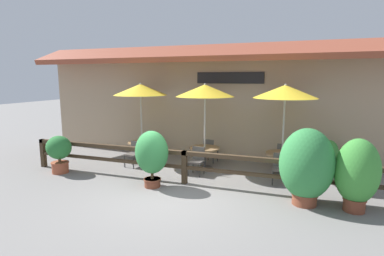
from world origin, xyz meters
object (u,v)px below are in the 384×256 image
Objects in this scene: chair_middle_streetside at (197,159)px; potted_plant_corner_fern at (152,154)px; patio_umbrella_far at (285,92)px; chair_middle_wallside at (210,149)px; patio_umbrella_middle at (205,91)px; chair_far_wallside at (284,154)px; chair_near_wallside at (151,144)px; chair_near_streetside at (134,153)px; dining_table_far at (282,157)px; potted_plant_tall_tropical at (306,165)px; chair_far_streetside at (280,167)px; dining_table_middle at (205,152)px; patio_umbrella_near at (140,90)px; potted_plant_broad_leaf at (357,173)px; potted_plant_entrance_palm at (59,151)px; potted_plant_small_flowering at (328,155)px; dining_table_near at (142,146)px.

potted_plant_corner_fern is at bearing -115.37° from chair_middle_streetside.
chair_middle_wallside is at bearing 165.09° from patio_umbrella_far.
chair_far_wallside is (2.51, 0.82, -2.10)m from patio_umbrella_middle.
chair_middle_wallside is (2.39, -0.11, 0.00)m from chair_near_wallside.
chair_near_streetside is 2.32m from chair_middle_streetside.
potted_plant_tall_tropical reaches higher than dining_table_far.
chair_far_streetside and chair_far_wallside have the same top height.
chair_far_streetside is (2.47, -0.71, -2.10)m from patio_umbrella_middle.
chair_near_streetside is at bearing 176.48° from chair_far_streetside.
patio_umbrella_middle is (2.40, -0.82, 2.10)m from chair_near_wallside.
dining_table_middle is at bearing 161.82° from chair_far_streetside.
potted_plant_corner_fern reaches higher than chair_far_wallside.
patio_umbrella_near is at bearing 158.48° from potted_plant_tall_tropical.
potted_plant_tall_tropical is (0.63, -2.11, -1.62)m from patio_umbrella_far.
potted_plant_broad_leaf is 1.40× the size of potted_plant_entrance_palm.
patio_umbrella_near is at bearing 168.27° from chair_far_streetside.
potted_plant_broad_leaf is at bearing -51.78° from dining_table_far.
potted_plant_small_flowering is (4.72, 3.04, -0.36)m from potted_plant_corner_fern.
chair_middle_wallside is 0.81× the size of potted_plant_small_flowering.
potted_plant_small_flowering is (8.07, 2.86, -0.13)m from potted_plant_entrance_palm.
chair_far_wallside is at bearing 87.98° from patio_umbrella_far.
dining_table_middle is at bearing 68.40° from potted_plant_corner_fern.
potted_plant_tall_tropical is (3.13, -1.34, 0.48)m from chair_middle_streetside.
chair_far_wallside is at bearing 87.98° from dining_table_far.
patio_umbrella_near is 1.00× the size of patio_umbrella_far.
chair_middle_streetside is at bearing 178.02° from chair_far_streetside.
chair_near_wallside and chair_middle_streetside have the same top height.
chair_middle_streetside is (-0.03, -0.72, -0.09)m from dining_table_middle.
dining_table_far is at bearing 33.69° from potted_plant_corner_fern.
chair_far_wallside is 0.72× the size of potted_plant_entrance_palm.
potted_plant_tall_tropical is 7.32m from potted_plant_entrance_palm.
chair_middle_wallside is 0.72× the size of potted_plant_entrance_palm.
dining_table_near is at bearing 177.21° from dining_table_middle.
dining_table_near is 2.47m from chair_middle_wallside.
chair_middle_wallside is at bearing 165.09° from dining_table_far.
potted_plant_corner_fern is 1.32× the size of potted_plant_entrance_palm.
potted_plant_broad_leaf reaches higher than potted_plant_entrance_palm.
patio_umbrella_near reaches higher than chair_middle_streetside.
dining_table_near and dining_table_middle have the same top height.
potted_plant_corner_fern reaches higher than potted_plant_entrance_palm.
patio_umbrella_middle reaches higher than dining_table_far.
potted_plant_entrance_palm is (-1.80, -2.11, -1.88)m from patio_umbrella_near.
patio_umbrella_far is at bearing 1.26° from patio_umbrella_middle.
patio_umbrella_near reaches higher than potted_plant_small_flowering.
patio_umbrella_near is 2.36× the size of potted_plant_entrance_palm.
patio_umbrella_near and patio_umbrella_middle have the same top height.
chair_far_wallside is at bearing 22.75° from potted_plant_entrance_palm.
chair_middle_streetside is 0.30× the size of patio_umbrella_far.
chair_middle_wallside is 0.51× the size of potted_plant_broad_leaf.
chair_near_streetside and chair_middle_streetside have the same top height.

